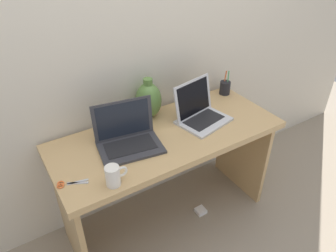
# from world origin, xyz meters

# --- Properties ---
(ground_plane) EXTENTS (6.00, 6.00, 0.00)m
(ground_plane) POSITION_xyz_m (0.00, 0.00, 0.00)
(ground_plane) COLOR gray
(back_wall) EXTENTS (4.40, 0.04, 2.40)m
(back_wall) POSITION_xyz_m (0.00, 0.33, 1.20)
(back_wall) COLOR beige
(back_wall) RESTS_ON ground
(desk) EXTENTS (1.37, 0.57, 0.73)m
(desk) POSITION_xyz_m (0.00, 0.00, 0.56)
(desk) COLOR tan
(desk) RESTS_ON ground
(laptop_left) EXTENTS (0.37, 0.29, 0.24)m
(laptop_left) POSITION_xyz_m (-0.24, 0.04, 0.79)
(laptop_left) COLOR #333338
(laptop_left) RESTS_ON desk
(laptop_right) EXTENTS (0.34, 0.30, 0.24)m
(laptop_right) POSITION_xyz_m (0.24, 0.03, 0.79)
(laptop_right) COLOR silver
(laptop_right) RESTS_ON desk
(green_vase) EXTENTS (0.16, 0.16, 0.26)m
(green_vase) POSITION_xyz_m (0.00, 0.23, 0.84)
(green_vase) COLOR #5B843D
(green_vase) RESTS_ON desk
(coffee_mug) EXTENTS (0.11, 0.07, 0.10)m
(coffee_mug) POSITION_xyz_m (-0.44, -0.22, 0.78)
(coffee_mug) COLOR white
(coffee_mug) RESTS_ON desk
(pen_cup) EXTENTS (0.07, 0.07, 0.18)m
(pen_cup) POSITION_xyz_m (0.60, 0.20, 0.77)
(pen_cup) COLOR black
(pen_cup) RESTS_ON desk
(scissors) EXTENTS (0.15, 0.08, 0.01)m
(scissors) POSITION_xyz_m (-0.63, -0.11, 0.73)
(scissors) COLOR #B7B7BC
(scissors) RESTS_ON desk
(power_brick) EXTENTS (0.07, 0.07, 0.03)m
(power_brick) POSITION_xyz_m (0.22, -0.09, 0.01)
(power_brick) COLOR white
(power_brick) RESTS_ON ground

